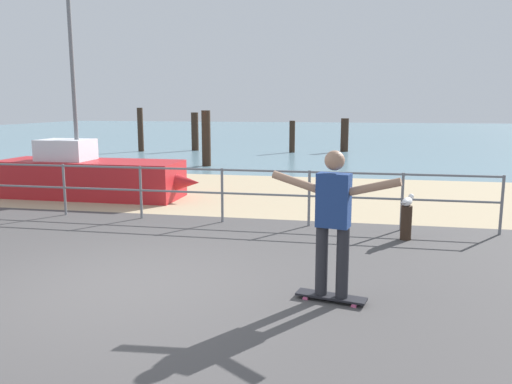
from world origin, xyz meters
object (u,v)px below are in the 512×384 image
(skateboarder, at_px, (333,215))
(bollard_short, at_px, (406,223))
(seagull, at_px, (408,201))
(skateboard, at_px, (331,297))
(sailboat, at_px, (96,176))

(skateboarder, bearing_deg, bollard_short, 69.87)
(bollard_short, xyz_separation_m, seagull, (0.01, 0.02, 0.37))
(skateboard, relative_size, seagull, 1.77)
(sailboat, height_order, skateboarder, sailboat)
(sailboat, relative_size, skateboard, 6.33)
(sailboat, bearing_deg, seagull, -20.57)
(skateboard, distance_m, bollard_short, 3.13)
(sailboat, bearing_deg, skateboard, -43.38)
(sailboat, relative_size, seagull, 11.22)
(skateboard, relative_size, bollard_short, 1.40)
(sailboat, height_order, skateboard, sailboat)
(bollard_short, distance_m, seagull, 0.37)
(sailboat, distance_m, skateboard, 8.11)
(skateboarder, distance_m, seagull, 3.16)
(seagull, bearing_deg, skateboarder, -110.15)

